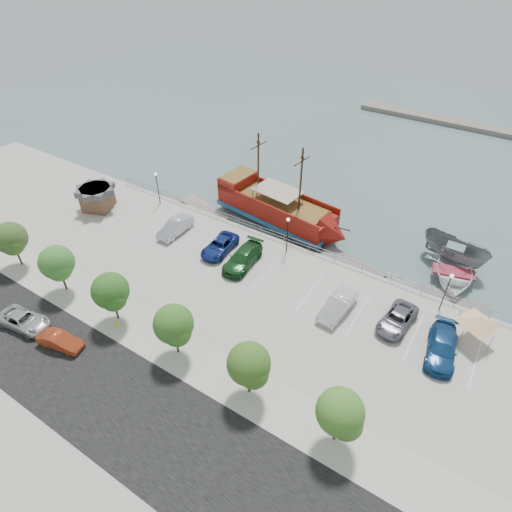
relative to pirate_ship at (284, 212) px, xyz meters
The scene contains 32 objects.
ground 12.58m from the pirate_ship, 74.29° to the right, with size 160.00×160.00×0.00m, color slate.
land_slab 33.18m from the pirate_ship, 84.17° to the right, with size 100.00×58.00×1.20m, color #AFAC9B.
street 28.19m from the pirate_ship, 83.13° to the right, with size 100.00×8.00×0.04m, color black.
sidewalk 22.25m from the pirate_ship, 81.28° to the right, with size 100.00×4.00×0.05m, color beige.
seawall_railing 5.38m from the pirate_ship, 51.12° to the right, with size 50.00×0.06×1.00m.
far_shore 45.07m from the pirate_ship, 72.74° to the left, with size 40.00×3.00×0.80m, color gray.
pirate_ship is the anchor object (origin of this frame).
patrol_boat 18.90m from the pirate_ship, 10.11° to the left, with size 2.69×7.16×2.77m, color slate.
speedboat 19.33m from the pirate_ship, ahead, with size 5.37×7.52×1.56m, color white.
dock_west 10.34m from the pirate_ship, 164.22° to the right, with size 7.43×2.12×0.42m, color gray.
dock_mid 10.46m from the pirate_ship, 15.60° to the right, with size 7.04×2.01×0.40m, color slate.
dock_east 20.29m from the pirate_ship, ahead, with size 6.52×1.86×0.37m, color slate.
shed 22.67m from the pirate_ship, 153.16° to the right, with size 4.46×4.46×2.86m.
canopy_tent 23.78m from the pirate_ship, 18.60° to the right, with size 4.61×4.61×3.09m.
street_van 29.05m from the pirate_ship, 111.93° to the right, with size 2.23×4.83×1.34m, color #A7A8A9.
street_sedan 27.47m from the pirate_ship, 103.23° to the right, with size 1.38×3.95×1.30m, color #B43C1B.
fire_hydrant 23.11m from the pirate_ship, 99.62° to the right, with size 0.27×0.27×0.78m.
lamp_post_left 15.76m from the pirate_ship, 159.48° to the right, with size 0.36×0.36×4.28m.
lamp_post_mid 6.77m from the pirate_ship, 58.41° to the right, with size 0.36×0.36×4.28m.
lamp_post_right 20.24m from the pirate_ship, 15.79° to the right, with size 0.36×0.36×4.28m.
tree_a 28.88m from the pirate_ship, 129.97° to the right, with size 3.30×3.20×5.00m.
tree_b 24.98m from the pirate_ship, 117.51° to the right, with size 3.30×3.20×5.00m.
tree_c 22.64m from the pirate_ship, 101.49° to the right, with size 3.30×3.20×5.00m.
tree_d 22.33m from the pirate_ship, 83.49° to the right, with size 3.30×3.20×5.00m.
tree_e 24.14m from the pirate_ship, 66.66° to the right, with size 3.30×3.20×5.00m.
tree_f 27.66m from the pirate_ship, 53.17° to the right, with size 3.30×3.20×5.00m.
parked_car_b 12.77m from the pirate_ship, 133.89° to the right, with size 1.68×4.81×1.58m, color #B5B9C3.
parked_car_c 9.62m from the pirate_ship, 106.10° to the right, with size 2.32×5.02×1.40m, color navy.
parked_car_d 9.78m from the pirate_ship, 86.37° to the right, with size 2.32×5.69×1.65m, color #1B4B20.
parked_car_f 15.79m from the pirate_ship, 42.89° to the right, with size 1.72×4.95×1.63m, color white.
parked_car_g 19.11m from the pirate_ship, 29.65° to the right, with size 2.28×4.94×1.37m, color slate.
parked_car_h 23.23m from the pirate_ship, 27.20° to the right, with size 2.28×5.61×1.63m, color navy.
Camera 1 is at (16.48, -25.56, 28.40)m, focal length 30.00 mm.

